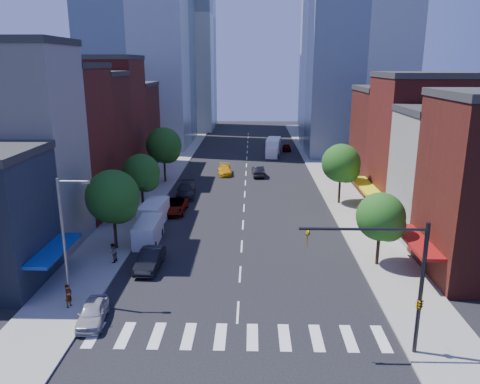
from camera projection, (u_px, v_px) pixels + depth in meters
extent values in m
plane|color=black|center=(238.00, 312.00, 32.08)|extent=(220.00, 220.00, 0.00)
cube|color=gray|center=(164.00, 175.00, 70.92)|extent=(5.00, 120.00, 0.15)
cube|color=gray|center=(329.00, 176.00, 70.31)|extent=(5.00, 120.00, 0.15)
cube|color=silver|center=(236.00, 337.00, 29.19)|extent=(19.00, 3.00, 0.01)
cube|color=beige|center=(7.00, 150.00, 41.77)|extent=(12.00, 8.00, 18.00)
cube|color=maroon|center=(48.00, 145.00, 50.23)|extent=(12.00, 9.00, 16.00)
cube|color=#4F1A13|center=(77.00, 138.00, 58.56)|extent=(12.00, 8.00, 15.00)
cube|color=maroon|center=(98.00, 122.00, 66.48)|extent=(12.00, 9.00, 17.00)
cube|color=#4F1A13|center=(118.00, 127.00, 76.17)|extent=(12.00, 10.00, 13.00)
cube|color=beige|center=(463.00, 178.00, 44.43)|extent=(12.00, 8.00, 12.00)
cube|color=maroon|center=(430.00, 146.00, 52.70)|extent=(12.00, 10.00, 15.00)
cube|color=#4F1A13|center=(402.00, 141.00, 62.61)|extent=(12.00, 10.00, 13.00)
cube|color=#9EA5AD|center=(177.00, 16.00, 116.64)|extent=(18.00, 18.00, 56.00)
cylinder|color=black|center=(421.00, 290.00, 26.39)|extent=(0.24, 0.24, 8.00)
cylinder|color=black|center=(363.00, 229.00, 25.52)|extent=(7.00, 0.16, 0.16)
imported|color=gold|center=(308.00, 239.00, 25.75)|extent=(0.22, 0.18, 1.10)
imported|color=gold|center=(420.00, 303.00, 26.60)|extent=(0.48, 2.24, 0.90)
cylinder|color=slate|center=(64.00, 242.00, 32.11)|extent=(0.20, 0.20, 9.00)
cylinder|color=slate|center=(72.00, 181.00, 30.94)|extent=(2.00, 0.14, 0.14)
cube|color=slate|center=(86.00, 182.00, 30.93)|extent=(0.50, 0.25, 0.18)
cylinder|color=black|center=(115.00, 228.00, 42.41)|extent=(0.28, 0.28, 3.92)
sphere|color=#174E16|center=(113.00, 196.00, 41.63)|extent=(4.80, 4.80, 4.80)
sphere|color=#174E16|center=(119.00, 205.00, 41.51)|extent=(3.36, 3.36, 3.36)
cylinder|color=black|center=(143.00, 196.00, 53.05)|extent=(0.28, 0.28, 3.64)
sphere|color=#174E16|center=(141.00, 172.00, 52.32)|extent=(4.20, 4.20, 4.20)
sphere|color=#174E16|center=(146.00, 179.00, 52.19)|extent=(2.94, 2.94, 2.94)
cylinder|color=black|center=(165.00, 167.00, 66.46)|extent=(0.28, 0.28, 4.20)
sphere|color=#174E16|center=(164.00, 145.00, 65.63)|extent=(5.00, 5.00, 5.00)
sphere|color=#174E16|center=(168.00, 151.00, 65.52)|extent=(3.50, 3.50, 3.50)
cylinder|color=black|center=(378.00, 245.00, 39.02)|extent=(0.28, 0.28, 3.36)
sphere|color=#174E16|center=(381.00, 217.00, 38.35)|extent=(4.00, 4.00, 4.00)
sphere|color=#174E16|center=(388.00, 225.00, 38.21)|extent=(2.80, 2.80, 2.80)
cylinder|color=black|center=(340.00, 187.00, 56.30)|extent=(0.28, 0.28, 3.92)
sphere|color=#174E16|center=(341.00, 163.00, 55.52)|extent=(4.60, 4.60, 4.60)
sphere|color=#174E16|center=(346.00, 169.00, 55.40)|extent=(3.22, 3.22, 3.22)
imported|color=#A5A5A9|center=(93.00, 313.00, 30.67)|extent=(2.11, 4.27, 1.40)
imported|color=black|center=(150.00, 260.00, 38.73)|extent=(1.85, 4.89, 1.59)
imported|color=#999999|center=(175.00, 206.00, 53.38)|extent=(2.58, 5.41, 1.49)
imported|color=black|center=(186.00, 190.00, 59.71)|extent=(2.71, 5.78, 1.63)
cube|color=silver|center=(148.00, 232.00, 44.40)|extent=(2.06, 5.10, 2.14)
cube|color=black|center=(144.00, 236.00, 42.45)|extent=(1.89, 1.03, 0.92)
cylinder|color=black|center=(135.00, 245.00, 42.94)|extent=(0.26, 0.78, 0.77)
cylinder|color=black|center=(155.00, 245.00, 42.90)|extent=(0.26, 0.78, 0.77)
cylinder|color=black|center=(143.00, 232.00, 46.27)|extent=(0.26, 0.78, 0.77)
cylinder|color=black|center=(161.00, 232.00, 46.24)|extent=(0.26, 0.78, 0.77)
cube|color=white|center=(154.00, 213.00, 49.72)|extent=(2.51, 5.56, 2.28)
cube|color=black|center=(148.00, 216.00, 47.65)|extent=(2.07, 1.21, 0.98)
cylinder|color=black|center=(140.00, 225.00, 48.23)|extent=(0.32, 0.84, 0.83)
cylinder|color=black|center=(159.00, 226.00, 48.06)|extent=(0.32, 0.84, 0.83)
cylinder|color=black|center=(150.00, 214.00, 51.78)|extent=(0.32, 0.84, 0.83)
cylinder|color=black|center=(167.00, 214.00, 51.61)|extent=(0.32, 0.84, 0.83)
imported|color=#E8A30C|center=(225.00, 170.00, 71.66)|extent=(2.39, 5.05, 1.42)
imported|color=black|center=(258.00, 171.00, 70.59)|extent=(2.01, 4.86, 1.57)
imported|color=#999999|center=(287.00, 147.00, 91.32)|extent=(1.69, 3.94, 1.33)
cube|color=white|center=(273.00, 147.00, 86.61)|extent=(3.07, 6.54, 3.10)
cube|color=white|center=(272.00, 153.00, 83.22)|extent=(2.33, 1.99, 1.94)
cylinder|color=black|center=(266.00, 156.00, 84.28)|extent=(0.39, 0.90, 0.87)
cylinder|color=black|center=(278.00, 156.00, 83.98)|extent=(0.39, 0.90, 0.87)
cylinder|color=black|center=(268.00, 151.00, 88.44)|extent=(0.39, 0.90, 0.87)
cylinder|color=black|center=(279.00, 152.00, 88.14)|extent=(0.39, 0.90, 0.87)
imported|color=#999999|center=(68.00, 296.00, 32.34)|extent=(0.55, 0.69, 1.65)
imported|color=#999999|center=(113.00, 253.00, 39.56)|extent=(0.78, 0.92, 1.68)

